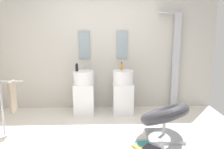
{
  "coord_description": "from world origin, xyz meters",
  "views": [
    {
      "loc": [
        0.0,
        -3.21,
        1.71
      ],
      "look_at": [
        0.15,
        0.55,
        0.95
      ],
      "focal_mm": 36.21,
      "sensor_mm": 36.0,
      "label": 1
    }
  ],
  "objects_px": {
    "shower_column": "(175,59)",
    "towel_rack": "(10,98)",
    "pedestal_sink_right": "(123,92)",
    "coffee_mug": "(161,145)",
    "magazine_ochre": "(141,146)",
    "lounge_chair": "(164,117)",
    "magazine_charcoal": "(151,149)",
    "soap_bottle_blue": "(76,68)",
    "pedestal_sink_left": "(84,92)",
    "magazine_teal": "(144,144)",
    "soap_bottle_black": "(77,67)",
    "soap_bottle_amber": "(121,66)"
  },
  "relations": [
    {
      "from": "lounge_chair",
      "to": "magazine_ochre",
      "type": "distance_m",
      "value": 0.59
    },
    {
      "from": "magazine_charcoal",
      "to": "magazine_ochre",
      "type": "distance_m",
      "value": 0.16
    },
    {
      "from": "coffee_mug",
      "to": "lounge_chair",
      "type": "bearing_deg",
      "value": 69.24
    },
    {
      "from": "coffee_mug",
      "to": "soap_bottle_blue",
      "type": "height_order",
      "value": "soap_bottle_blue"
    },
    {
      "from": "pedestal_sink_right",
      "to": "coffee_mug",
      "type": "bearing_deg",
      "value": -73.56
    },
    {
      "from": "towel_rack",
      "to": "soap_bottle_amber",
      "type": "relative_size",
      "value": 5.98
    },
    {
      "from": "magazine_charcoal",
      "to": "coffee_mug",
      "type": "distance_m",
      "value": 0.15
    },
    {
      "from": "towel_rack",
      "to": "magazine_ochre",
      "type": "height_order",
      "value": "towel_rack"
    },
    {
      "from": "magazine_ochre",
      "to": "soap_bottle_black",
      "type": "xyz_separation_m",
      "value": [
        -1.08,
        1.39,
        0.94
      ]
    },
    {
      "from": "soap_bottle_blue",
      "to": "soap_bottle_black",
      "type": "bearing_deg",
      "value": -57.8
    },
    {
      "from": "pedestal_sink_left",
      "to": "lounge_chair",
      "type": "xyz_separation_m",
      "value": [
        1.35,
        -1.12,
        -0.1
      ]
    },
    {
      "from": "soap_bottle_black",
      "to": "coffee_mug",
      "type": "bearing_deg",
      "value": -46.91
    },
    {
      "from": "magazine_teal",
      "to": "magazine_ochre",
      "type": "height_order",
      "value": "magazine_teal"
    },
    {
      "from": "pedestal_sink_right",
      "to": "lounge_chair",
      "type": "distance_m",
      "value": 1.25
    },
    {
      "from": "towel_rack",
      "to": "magazine_ochre",
      "type": "xyz_separation_m",
      "value": [
        2.04,
        -0.5,
        -0.61
      ]
    },
    {
      "from": "pedestal_sink_left",
      "to": "pedestal_sink_right",
      "type": "relative_size",
      "value": 1.0
    },
    {
      "from": "shower_column",
      "to": "lounge_chair",
      "type": "distance_m",
      "value": 1.7
    },
    {
      "from": "lounge_chair",
      "to": "towel_rack",
      "type": "distance_m",
      "value": 2.47
    },
    {
      "from": "coffee_mug",
      "to": "soap_bottle_amber",
      "type": "xyz_separation_m",
      "value": [
        -0.46,
        1.55,
        0.9
      ]
    },
    {
      "from": "lounge_chair",
      "to": "magazine_charcoal",
      "type": "distance_m",
      "value": 0.56
    },
    {
      "from": "shower_column",
      "to": "pedestal_sink_right",
      "type": "bearing_deg",
      "value": -164.8
    },
    {
      "from": "lounge_chair",
      "to": "soap_bottle_amber",
      "type": "xyz_separation_m",
      "value": [
        -0.59,
        1.21,
        0.61
      ]
    },
    {
      "from": "pedestal_sink_left",
      "to": "magazine_charcoal",
      "type": "xyz_separation_m",
      "value": [
        1.08,
        -1.49,
        -0.43
      ]
    },
    {
      "from": "lounge_chair",
      "to": "soap_bottle_black",
      "type": "distance_m",
      "value": 1.95
    },
    {
      "from": "shower_column",
      "to": "soap_bottle_amber",
      "type": "relative_size",
      "value": 12.91
    },
    {
      "from": "shower_column",
      "to": "soap_bottle_blue",
      "type": "xyz_separation_m",
      "value": [
        -2.07,
        -0.3,
        -0.12
      ]
    },
    {
      "from": "lounge_chair",
      "to": "magazine_ochre",
      "type": "height_order",
      "value": "lounge_chair"
    },
    {
      "from": "shower_column",
      "to": "soap_bottle_black",
      "type": "distance_m",
      "value": 2.09
    },
    {
      "from": "shower_column",
      "to": "lounge_chair",
      "type": "bearing_deg",
      "value": -112.12
    },
    {
      "from": "coffee_mug",
      "to": "soap_bottle_black",
      "type": "xyz_separation_m",
      "value": [
        -1.35,
        1.44,
        0.9
      ]
    },
    {
      "from": "towel_rack",
      "to": "coffee_mug",
      "type": "relative_size",
      "value": 9.25
    },
    {
      "from": "pedestal_sink_right",
      "to": "magazine_ochre",
      "type": "xyz_separation_m",
      "value": [
        0.16,
        -1.4,
        -0.43
      ]
    },
    {
      "from": "pedestal_sink_right",
      "to": "towel_rack",
      "type": "distance_m",
      "value": 2.1
    },
    {
      "from": "towel_rack",
      "to": "magazine_ochre",
      "type": "relative_size",
      "value": 3.91
    },
    {
      "from": "pedestal_sink_left",
      "to": "magazine_ochre",
      "type": "distance_m",
      "value": 1.75
    },
    {
      "from": "soap_bottle_blue",
      "to": "pedestal_sink_right",
      "type": "bearing_deg",
      "value": -0.38
    },
    {
      "from": "towel_rack",
      "to": "pedestal_sink_left",
      "type": "bearing_deg",
      "value": 39.59
    },
    {
      "from": "towel_rack",
      "to": "magazine_teal",
      "type": "relative_size",
      "value": 4.0
    },
    {
      "from": "shower_column",
      "to": "towel_rack",
      "type": "height_order",
      "value": "shower_column"
    },
    {
      "from": "lounge_chair",
      "to": "magazine_charcoal",
      "type": "xyz_separation_m",
      "value": [
        -0.27,
        -0.37,
        -0.32
      ]
    },
    {
      "from": "pedestal_sink_right",
      "to": "soap_bottle_black",
      "type": "height_order",
      "value": "soap_bottle_black"
    },
    {
      "from": "lounge_chair",
      "to": "magazine_ochre",
      "type": "bearing_deg",
      "value": -144.68
    },
    {
      "from": "magazine_teal",
      "to": "lounge_chair",
      "type": "bearing_deg",
      "value": 27.37
    },
    {
      "from": "lounge_chair",
      "to": "towel_rack",
      "type": "xyz_separation_m",
      "value": [
        -2.44,
        0.22,
        0.28
      ]
    },
    {
      "from": "magazine_charcoal",
      "to": "magazine_ochre",
      "type": "height_order",
      "value": "magazine_charcoal"
    },
    {
      "from": "magazine_ochre",
      "to": "lounge_chair",
      "type": "bearing_deg",
      "value": 4.5
    },
    {
      "from": "magazine_teal",
      "to": "soap_bottle_blue",
      "type": "relative_size",
      "value": 1.66
    },
    {
      "from": "soap_bottle_blue",
      "to": "soap_bottle_amber",
      "type": "bearing_deg",
      "value": 5.38
    },
    {
      "from": "towel_rack",
      "to": "magazine_ochre",
      "type": "distance_m",
      "value": 2.19
    },
    {
      "from": "magazine_charcoal",
      "to": "soap_bottle_blue",
      "type": "xyz_separation_m",
      "value": [
        -1.22,
        1.5,
        0.93
      ]
    }
  ]
}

